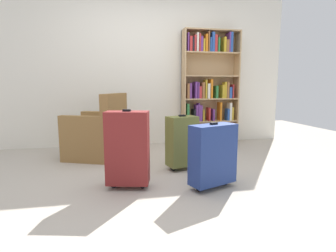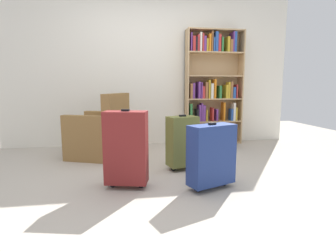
{
  "view_description": "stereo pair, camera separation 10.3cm",
  "coord_description": "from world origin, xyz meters",
  "px_view_note": "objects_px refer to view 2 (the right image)",
  "views": [
    {
      "loc": [
        -0.54,
        -2.72,
        1.0
      ],
      "look_at": [
        0.04,
        0.2,
        0.55
      ],
      "focal_mm": 28.42,
      "sensor_mm": 36.0,
      "label": 1
    },
    {
      "loc": [
        -0.44,
        -2.74,
        1.0
      ],
      "look_at": [
        0.04,
        0.2,
        0.55
      ],
      "focal_mm": 28.42,
      "sensor_mm": 36.0,
      "label": 2
    }
  ],
  "objects_px": {
    "storage_box": "(220,141)",
    "mug": "(137,152)",
    "armchair": "(101,135)",
    "bookshelf": "(212,84)",
    "suitcase_dark_red": "(126,148)",
    "suitcase_olive": "(182,141)",
    "suitcase_navy_blue": "(211,155)"
  },
  "relations": [
    {
      "from": "bookshelf",
      "to": "mug",
      "type": "relative_size",
      "value": 16.09
    },
    {
      "from": "bookshelf",
      "to": "armchair",
      "type": "distance_m",
      "value": 2.07
    },
    {
      "from": "bookshelf",
      "to": "suitcase_navy_blue",
      "type": "distance_m",
      "value": 2.25
    },
    {
      "from": "armchair",
      "to": "storage_box",
      "type": "relative_size",
      "value": 2.23
    },
    {
      "from": "armchair",
      "to": "suitcase_dark_red",
      "type": "xyz_separation_m",
      "value": [
        0.35,
        -1.25,
        0.09
      ]
    },
    {
      "from": "bookshelf",
      "to": "armchair",
      "type": "bearing_deg",
      "value": -161.28
    },
    {
      "from": "armchair",
      "to": "suitcase_navy_blue",
      "type": "xyz_separation_m",
      "value": [
        1.17,
        -1.41,
        0.02
      ]
    },
    {
      "from": "suitcase_navy_blue",
      "to": "suitcase_olive",
      "type": "bearing_deg",
      "value": 103.01
    },
    {
      "from": "storage_box",
      "to": "mug",
      "type": "bearing_deg",
      "value": -168.57
    },
    {
      "from": "suitcase_navy_blue",
      "to": "suitcase_dark_red",
      "type": "bearing_deg",
      "value": 168.66
    },
    {
      "from": "armchair",
      "to": "bookshelf",
      "type": "bearing_deg",
      "value": 18.72
    },
    {
      "from": "bookshelf",
      "to": "suitcase_olive",
      "type": "relative_size",
      "value": 2.91
    },
    {
      "from": "mug",
      "to": "storage_box",
      "type": "bearing_deg",
      "value": 11.43
    },
    {
      "from": "bookshelf",
      "to": "suitcase_dark_red",
      "type": "height_order",
      "value": "bookshelf"
    },
    {
      "from": "armchair",
      "to": "suitcase_olive",
      "type": "relative_size",
      "value": 1.37
    },
    {
      "from": "mug",
      "to": "bookshelf",
      "type": "bearing_deg",
      "value": 26.22
    },
    {
      "from": "bookshelf",
      "to": "suitcase_navy_blue",
      "type": "relative_size",
      "value": 2.95
    },
    {
      "from": "suitcase_olive",
      "to": "suitcase_dark_red",
      "type": "bearing_deg",
      "value": -144.0
    },
    {
      "from": "armchair",
      "to": "suitcase_dark_red",
      "type": "bearing_deg",
      "value": -74.2
    },
    {
      "from": "armchair",
      "to": "suitcase_olive",
      "type": "xyz_separation_m",
      "value": [
        1.02,
        -0.77,
        0.03
      ]
    },
    {
      "from": "bookshelf",
      "to": "storage_box",
      "type": "height_order",
      "value": "bookshelf"
    },
    {
      "from": "storage_box",
      "to": "armchair",
      "type": "bearing_deg",
      "value": -172.65
    },
    {
      "from": "mug",
      "to": "suitcase_olive",
      "type": "relative_size",
      "value": 0.18
    },
    {
      "from": "armchair",
      "to": "suitcase_navy_blue",
      "type": "relative_size",
      "value": 1.39
    },
    {
      "from": "bookshelf",
      "to": "suitcase_dark_red",
      "type": "relative_size",
      "value": 2.47
    },
    {
      "from": "suitcase_dark_red",
      "to": "storage_box",
      "type": "bearing_deg",
      "value": 44.54
    },
    {
      "from": "armchair",
      "to": "mug",
      "type": "relative_size",
      "value": 7.55
    },
    {
      "from": "suitcase_dark_red",
      "to": "suitcase_olive",
      "type": "distance_m",
      "value": 0.82
    },
    {
      "from": "armchair",
      "to": "suitcase_dark_red",
      "type": "height_order",
      "value": "armchair"
    },
    {
      "from": "mug",
      "to": "suitcase_olive",
      "type": "bearing_deg",
      "value": -54.69
    },
    {
      "from": "suitcase_dark_red",
      "to": "suitcase_olive",
      "type": "relative_size",
      "value": 1.18
    },
    {
      "from": "suitcase_dark_red",
      "to": "mug",
      "type": "bearing_deg",
      "value": 83.06
    }
  ]
}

